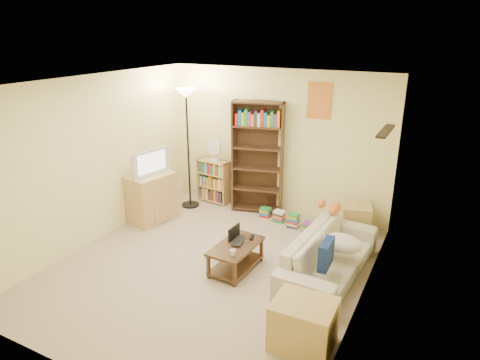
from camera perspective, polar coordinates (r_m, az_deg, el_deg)
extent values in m
plane|color=tan|center=(6.06, -3.87, -11.38)|extent=(4.50, 4.50, 0.00)
cube|color=beige|center=(7.45, 4.89, 5.04)|extent=(4.00, 0.04, 2.50)
cube|color=beige|center=(3.96, -21.58, -10.04)|extent=(4.00, 0.04, 2.50)
cube|color=beige|center=(6.74, -18.87, 2.47)|extent=(0.04, 4.50, 2.50)
cube|color=beige|center=(4.85, 16.50, -3.86)|extent=(0.04, 4.50, 2.50)
cube|color=silver|center=(5.23, -4.51, 12.80)|extent=(4.00, 4.50, 0.04)
cube|color=red|center=(7.04, 10.53, 10.35)|extent=(0.40, 0.02, 0.58)
cube|color=black|center=(5.91, 18.87, 6.20)|extent=(0.12, 0.80, 0.03)
imported|color=#BFB59F|center=(5.83, 11.82, -9.87)|extent=(2.05, 1.02, 0.57)
cube|color=navy|center=(5.33, 11.41, -9.64)|extent=(0.13, 0.38, 0.34)
ellipsoid|color=beige|center=(5.74, 13.45, -8.20)|extent=(0.53, 0.38, 0.23)
ellipsoid|color=orange|center=(6.38, 12.52, -3.67)|extent=(0.37, 0.18, 0.15)
sphere|color=orange|center=(6.43, 10.79, -3.14)|extent=(0.12, 0.12, 0.12)
cube|color=#49331C|center=(5.80, -0.56, -8.80)|extent=(0.51, 0.86, 0.04)
cube|color=#49331C|center=(5.94, -0.55, -11.17)|extent=(0.48, 0.82, 0.03)
cube|color=#49331C|center=(5.71, -4.23, -11.31)|extent=(0.04, 0.04, 0.37)
cube|color=#49331C|center=(5.53, -0.75, -12.40)|extent=(0.04, 0.04, 0.37)
cube|color=#49331C|center=(6.25, -0.39, -8.32)|extent=(0.04, 0.04, 0.37)
cube|color=#49331C|center=(6.08, 2.87, -9.19)|extent=(0.04, 0.04, 0.37)
imported|color=black|center=(5.86, 0.23, -8.15)|extent=(0.45, 0.39, 0.03)
cube|color=white|center=(5.87, -0.80, -7.02)|extent=(0.03, 0.28, 0.19)
imported|color=white|center=(5.52, -0.98, -9.68)|extent=(0.10, 0.10, 0.08)
cube|color=black|center=(5.96, 1.60, -7.67)|extent=(0.08, 0.16, 0.02)
cube|color=tan|center=(7.41, -11.79, -2.25)|extent=(0.68, 0.85, 0.81)
imported|color=black|center=(7.21, -12.13, 2.36)|extent=(0.79, 0.40, 0.43)
cube|color=#472C1B|center=(7.44, 2.38, 2.95)|extent=(0.93, 0.50, 1.97)
cube|color=tan|center=(8.02, -3.52, -0.16)|extent=(0.65, 0.32, 0.81)
cylinder|color=white|center=(7.85, -3.37, 2.67)|extent=(0.16, 0.16, 0.04)
cylinder|color=white|center=(7.83, -3.39, 3.37)|extent=(0.02, 0.02, 0.16)
cylinder|color=white|center=(7.76, -3.52, 4.45)|extent=(0.29, 0.06, 0.29)
cylinder|color=black|center=(8.01, -6.61, -3.29)|extent=(0.32, 0.32, 0.03)
cylinder|color=black|center=(7.68, -6.90, 3.58)|extent=(0.03, 0.03, 2.03)
cone|color=#FFE4C6|center=(7.45, -7.24, 11.42)|extent=(0.36, 0.36, 0.16)
cube|color=tan|center=(7.06, 15.19, -5.09)|extent=(0.54, 0.54, 0.50)
cube|color=tan|center=(4.66, 8.44, -18.49)|extent=(0.63, 0.53, 0.52)
cube|color=red|center=(7.49, 3.39, -4.29)|extent=(0.20, 0.15, 0.17)
cube|color=#1966B2|center=(7.31, 5.21, -4.82)|extent=(0.20, 0.15, 0.20)
cube|color=gold|center=(7.14, 7.13, -5.37)|extent=(0.20, 0.15, 0.24)
cube|color=#268C33|center=(6.99, 9.12, -6.27)|extent=(0.20, 0.15, 0.19)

